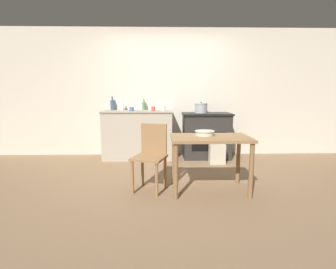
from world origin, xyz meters
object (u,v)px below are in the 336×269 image
object	(u,v)px
stove	(206,135)
bottle_far_left	(123,106)
chair	(151,154)
bottle_left	(144,106)
cup_center_left	(153,109)
cup_center	(132,109)
flour_sack	(217,154)
cup_center_right	(163,108)
bottle_mid_left	(112,105)
mixing_bowl_large	(205,133)
work_table	(210,146)
stock_pot	(201,108)

from	to	relation	value
stove	bottle_far_left	distance (m)	1.76
chair	bottle_left	distance (m)	1.99
cup_center_left	cup_center	size ratio (longest dim) A/B	0.96
cup_center	flour_sack	bearing A→B (deg)	-11.65
bottle_left	cup_center_right	distance (m)	0.47
stove	cup_center_left	xyz separation A→B (m)	(-1.04, -0.12, 0.53)
stove	chair	world-z (taller)	stove
bottle_far_left	cup_center_right	distance (m)	0.85
cup_center_right	bottle_far_left	bearing A→B (deg)	163.07
stove	cup_center_left	size ratio (longest dim) A/B	11.27
stove	bottle_mid_left	distance (m)	1.97
mixing_bowl_large	flour_sack	bearing A→B (deg)	70.39
work_table	cup_center	xyz separation A→B (m)	(-1.19, 1.67, 0.37)
bottle_far_left	bottle_left	world-z (taller)	bottle_left
stock_pot	cup_center_right	xyz separation A→B (m)	(-0.74, -0.12, -0.00)
bottle_left	mixing_bowl_large	bearing A→B (deg)	-63.99
cup_center_right	flour_sack	bearing A→B (deg)	-20.77
bottle_mid_left	mixing_bowl_large	bearing A→B (deg)	-50.85
chair	cup_center_left	distance (m)	1.68
work_table	chair	size ratio (longest dim) A/B	1.16
bottle_left	cup_center_left	bearing A→B (deg)	-56.19
stock_pot	mixing_bowl_large	distance (m)	1.76
stove	bottle_mid_left	world-z (taller)	bottle_mid_left
cup_center_left	cup_center	xyz separation A→B (m)	(-0.41, -0.02, -0.00)
chair	cup_center_left	xyz separation A→B (m)	(-0.01, 1.60, 0.51)
mixing_bowl_large	bottle_left	size ratio (longest dim) A/B	1.16
chair	bottle_left	world-z (taller)	bottle_left
work_table	chair	xyz separation A→B (m)	(-0.77, 0.09, -0.13)
bottle_mid_left	cup_center_right	distance (m)	1.06
stock_pot	cup_center_right	size ratio (longest dim) A/B	2.81
work_table	bottle_left	bearing A→B (deg)	116.19
cup_center	bottle_left	bearing A→B (deg)	56.34
bottle_left	bottle_mid_left	bearing A→B (deg)	178.10
stock_pot	bottle_mid_left	size ratio (longest dim) A/B	0.95
bottle_far_left	cup_center_right	world-z (taller)	bottle_far_left
cup_center	bottle_far_left	bearing A→B (deg)	125.99
cup_center	chair	bearing A→B (deg)	-75.10
bottle_mid_left	cup_center_right	world-z (taller)	bottle_mid_left
bottle_mid_left	stove	bearing A→B (deg)	-6.10
bottle_left	cup_center	xyz separation A→B (m)	(-0.21, -0.32, -0.05)
stock_pot	bottle_left	size ratio (longest dim) A/B	1.13
bottle_far_left	cup_center	bearing A→B (deg)	-54.01
stock_pot	cup_center_right	world-z (taller)	stock_pot
flour_sack	mixing_bowl_large	size ratio (longest dim) A/B	1.38
chair	mixing_bowl_large	distance (m)	0.77
cup_center_left	cup_center	world-z (taller)	cup_center_left
chair	bottle_far_left	world-z (taller)	bottle_far_left
mixing_bowl_large	bottle_far_left	bearing A→B (deg)	125.85
flour_sack	stock_pot	world-z (taller)	stock_pot
stock_pot	bottle_far_left	distance (m)	1.56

